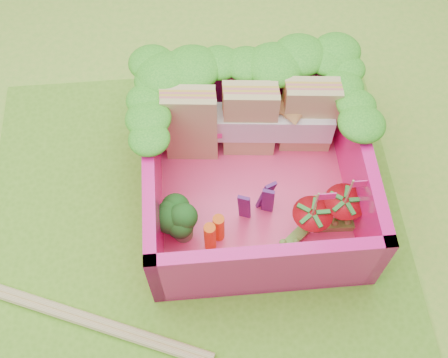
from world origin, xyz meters
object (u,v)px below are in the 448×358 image
strawberry_right (342,211)px  bento_box (255,175)px  sandwich_stack (250,121)px  chopsticks (21,298)px  strawberry_left (310,222)px  broccoli (182,221)px

strawberry_right → bento_box: bearing=154.6°
sandwich_stack → chopsticks: bearing=-146.9°
strawberry_left → strawberry_right: 0.21m
strawberry_left → chopsticks: (-1.72, -0.27, -0.15)m
bento_box → broccoli: bento_box is taller
chopsticks → strawberry_left: bearing=9.0°
sandwich_stack → strawberry_left: 0.74m
broccoli → strawberry_left: strawberry_left is taller
sandwich_stack → broccoli: sandwich_stack is taller
chopsticks → broccoli: bearing=18.3°
broccoli → strawberry_right: size_ratio=0.69×
bento_box → strawberry_right: 0.56m
bento_box → strawberry_left: (0.30, -0.30, -0.10)m
broccoli → bento_box: bearing=28.7°
chopsticks → sandwich_stack: bearing=33.1°
bento_box → sandwich_stack: size_ratio=1.20×
strawberry_right → chopsticks: 1.95m
sandwich_stack → strawberry_right: bearing=-50.4°
strawberry_right → strawberry_left: bearing=-163.6°
broccoli → strawberry_right: (0.96, 0.01, -0.05)m
sandwich_stack → strawberry_left: sandwich_stack is taller
broccoli → strawberry_left: (0.76, -0.04, -0.06)m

